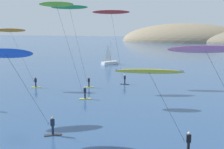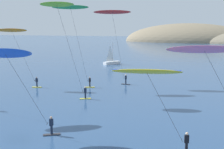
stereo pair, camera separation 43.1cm
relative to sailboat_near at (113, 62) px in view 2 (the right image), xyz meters
name	(u,v)px [view 2 (the right image)]	position (x,y,z in m)	size (l,w,h in m)	color
headland_island	(223,42)	(34.24, 131.46, -0.64)	(132.48, 54.87, 25.08)	#84755B
sailboat_near	(113,62)	(0.00, 0.00, 0.00)	(3.93, 5.56, 5.70)	white
kitesurfer_pink	(208,55)	(23.02, -45.54, 6.56)	(7.80, 3.24, 8.14)	yellow
kitesurfer_blue	(9,60)	(6.93, -49.76, 6.09)	(6.72, 2.97, 7.83)	#2D2D33
kitesurfer_red	(113,17)	(8.36, -25.39, 10.49)	(6.27, 2.73, 12.31)	#2D2D33
kitesurfer_green	(72,14)	(3.19, -29.86, 10.91)	(6.28, 3.03, 12.89)	yellow
kitesurfer_orange	(14,36)	(-5.72, -32.33, 7.55)	(7.03, 2.20, 9.41)	yellow
kitesurfer_yellow	(150,78)	(19.07, -49.40, 5.11)	(6.47, 2.17, 6.58)	#2D2D33
kitesurfer_lime	(59,13)	(4.85, -36.85, 10.69)	(6.44, 2.75, 12.75)	yellow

